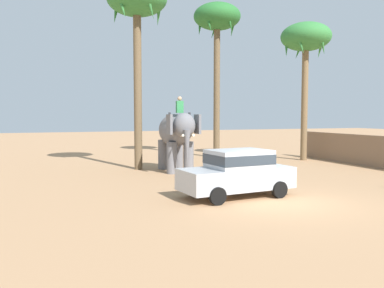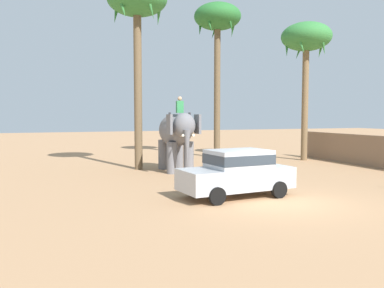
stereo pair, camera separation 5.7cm
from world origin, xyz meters
The scene contains 6 objects.
ground_plane centered at (0.00, 0.00, 0.00)m, with size 120.00×120.00×0.00m, color tan.
car_sedan_foreground centered at (-1.06, 1.38, 0.93)m, with size 4.25×2.18×1.70m.
elephant_with_mahout centered at (-1.07, 8.24, 1.99)m, with size 1.74×3.91×3.88m.
palm_tree_behind_elephant centered at (8.38, 10.27, 7.67)m, with size 3.20×3.20×8.86m.
palm_tree_near_hut centered at (-2.73, 9.78, 8.70)m, with size 3.20×3.20×9.98m.
palm_tree_left_of_road centered at (3.74, 13.82, 9.20)m, with size 3.20×3.20×10.53m.
Camera 2 is at (-7.55, -11.27, 2.95)m, focal length 37.07 mm.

